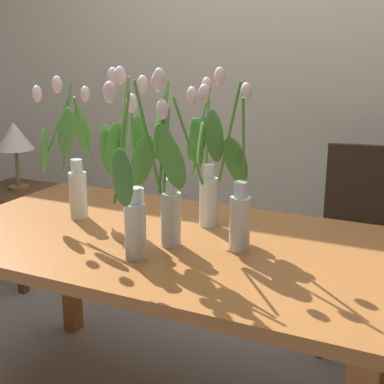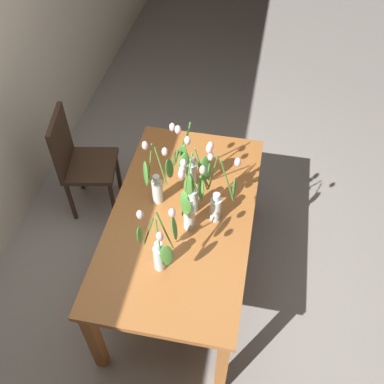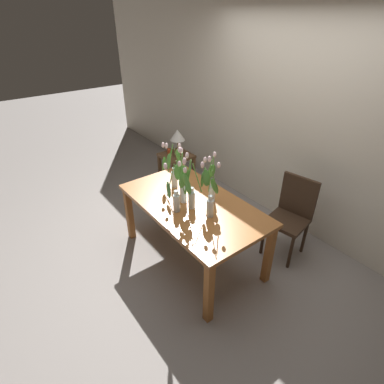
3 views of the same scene
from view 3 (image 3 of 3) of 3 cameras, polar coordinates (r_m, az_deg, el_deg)
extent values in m
plane|color=gray|center=(3.58, 0.13, -12.00)|extent=(18.00, 18.00, 0.00)
cube|color=beige|center=(3.86, 18.54, 13.16)|extent=(9.00, 0.10, 2.70)
cube|color=#A3602D|center=(3.13, 0.15, -2.36)|extent=(1.60, 0.90, 0.04)
cube|color=#A3602D|center=(3.70, -11.72, -4.04)|extent=(0.07, 0.07, 0.70)
cube|color=#A3602D|center=(2.76, 3.20, -18.48)|extent=(0.07, 0.07, 0.70)
cube|color=#A3602D|center=(4.02, -1.84, -0.22)|extent=(0.07, 0.07, 0.70)
cube|color=#A3602D|center=(3.17, 14.27, -11.42)|extent=(0.07, 0.07, 0.70)
cylinder|color=silver|center=(2.88, 3.44, -3.08)|extent=(0.07, 0.07, 0.18)
cylinder|color=silver|center=(2.82, 3.52, -1.15)|extent=(0.04, 0.04, 0.05)
cylinder|color=silver|center=(2.90, 3.42, -3.57)|extent=(0.06, 0.06, 0.11)
cylinder|color=#478433|center=(2.78, 3.41, 2.50)|extent=(0.10, 0.06, 0.34)
ellipsoid|color=silver|center=(2.75, 3.33, 6.23)|extent=(0.04, 0.04, 0.06)
ellipsoid|color=#427F33|center=(2.82, 2.70, 2.68)|extent=(0.08, 0.08, 0.18)
cylinder|color=#478433|center=(2.79, 4.33, 1.91)|extent=(0.04, 0.11, 0.29)
ellipsoid|color=silver|center=(2.76, 5.07, 5.06)|extent=(0.04, 0.04, 0.06)
ellipsoid|color=#427F33|center=(2.87, 4.26, 1.11)|extent=(0.11, 0.07, 0.18)
cylinder|color=silver|center=(3.10, 3.78, -0.30)|extent=(0.07, 0.07, 0.18)
cylinder|color=silver|center=(3.04, 3.85, 1.54)|extent=(0.04, 0.04, 0.05)
cylinder|color=silver|center=(3.12, 3.76, -0.77)|extent=(0.06, 0.06, 0.11)
cylinder|color=#56933D|center=(2.97, 3.11, 3.70)|extent=(0.04, 0.07, 0.27)
ellipsoid|color=silver|center=(2.89, 2.50, 6.08)|extent=(0.04, 0.04, 0.06)
ellipsoid|color=#427F33|center=(2.94, 2.49, 3.08)|extent=(0.10, 0.06, 0.18)
cylinder|color=#56933D|center=(3.00, 4.08, 4.25)|extent=(0.03, 0.04, 0.30)
ellipsoid|color=silver|center=(2.95, 4.29, 7.06)|extent=(0.04, 0.04, 0.06)
ellipsoid|color=#427F33|center=(3.06, 3.72, 3.96)|extent=(0.11, 0.07, 0.18)
cylinder|color=silver|center=(3.09, -1.66, -0.42)|extent=(0.07, 0.07, 0.18)
cylinder|color=silver|center=(3.03, -1.69, 1.43)|extent=(0.04, 0.04, 0.05)
cylinder|color=silver|center=(3.10, -1.65, -0.89)|extent=(0.06, 0.06, 0.11)
cylinder|color=#56933D|center=(2.99, -2.05, 4.63)|extent=(0.08, 0.03, 0.34)
ellipsoid|color=silver|center=(2.95, -2.36, 7.95)|extent=(0.04, 0.04, 0.06)
ellipsoid|color=#4C8E38|center=(3.05, -2.79, 3.72)|extent=(0.06, 0.08, 0.18)
cylinder|color=#56933D|center=(2.93, -2.06, 3.25)|extent=(0.05, 0.07, 0.27)
ellipsoid|color=silver|center=(2.84, -2.38, 5.36)|extent=(0.04, 0.04, 0.06)
ellipsoid|color=#4C8E38|center=(2.91, -1.82, 2.05)|extent=(0.11, 0.07, 0.18)
cylinder|color=#56933D|center=(2.98, -1.88, 4.58)|extent=(0.05, 0.03, 0.35)
ellipsoid|color=silver|center=(2.92, -2.04, 7.85)|extent=(0.04, 0.04, 0.06)
ellipsoid|color=#4C8E38|center=(3.04, -2.54, 3.86)|extent=(0.08, 0.09, 0.18)
cylinder|color=silver|center=(2.95, -2.94, -2.10)|extent=(0.07, 0.07, 0.18)
cylinder|color=silver|center=(2.89, -3.00, -0.20)|extent=(0.04, 0.04, 0.05)
cylinder|color=silver|center=(2.97, -2.92, -2.58)|extent=(0.06, 0.06, 0.11)
cylinder|color=#478433|center=(2.79, -2.16, 2.71)|extent=(0.06, 0.06, 0.35)
ellipsoid|color=silver|center=(2.71, -1.44, 5.93)|extent=(0.04, 0.04, 0.06)
ellipsoid|color=#427F33|center=(2.81, -1.22, 3.17)|extent=(0.08, 0.08, 0.17)
cylinder|color=#478433|center=(2.79, -4.07, 2.20)|extent=(0.01, 0.10, 0.31)
ellipsoid|color=silver|center=(2.69, -5.06, 4.91)|extent=(0.04, 0.04, 0.06)
ellipsoid|color=#427F33|center=(2.78, -4.43, 0.36)|extent=(0.08, 0.02, 0.18)
cylinder|color=silver|center=(2.99, -0.07, -1.51)|extent=(0.07, 0.07, 0.18)
cylinder|color=silver|center=(2.93, -0.07, 0.38)|extent=(0.04, 0.04, 0.05)
cylinder|color=silver|center=(3.01, -0.07, -1.99)|extent=(0.06, 0.06, 0.11)
cylinder|color=#56933D|center=(2.91, -0.54, 3.61)|extent=(0.11, 0.04, 0.31)
ellipsoid|color=silver|center=(2.88, -0.95, 6.91)|extent=(0.04, 0.04, 0.06)
ellipsoid|color=#4C8E38|center=(2.94, -1.34, 3.56)|extent=(0.05, 0.09, 0.18)
cylinder|color=#56933D|center=(2.84, 0.99, 2.64)|extent=(0.09, 0.06, 0.29)
ellipsoid|color=silver|center=(2.76, 1.97, 5.17)|extent=(0.04, 0.04, 0.06)
ellipsoid|color=#4C8E38|center=(2.86, 1.97, 2.29)|extent=(0.07, 0.09, 0.18)
cylinder|color=#56933D|center=(2.83, -0.74, 2.12)|extent=(0.03, 0.09, 0.25)
ellipsoid|color=silver|center=(2.74, -1.34, 4.15)|extent=(0.04, 0.04, 0.06)
ellipsoid|color=#4C8E38|center=(2.80, -0.79, 1.14)|extent=(0.12, 0.04, 0.18)
cylinder|color=#56933D|center=(2.82, -0.82, 2.91)|extent=(0.01, 0.09, 0.33)
ellipsoid|color=silver|center=(2.72, -1.49, 5.80)|extent=(0.04, 0.04, 0.06)
ellipsoid|color=#4C8E38|center=(2.80, -1.08, 1.88)|extent=(0.11, 0.04, 0.18)
cylinder|color=silver|center=(3.37, -3.33, 2.43)|extent=(0.07, 0.07, 0.18)
cylinder|color=silver|center=(3.31, -3.40, 4.17)|extent=(0.04, 0.04, 0.05)
cylinder|color=silver|center=(3.38, -3.32, 1.98)|extent=(0.06, 0.06, 0.11)
cylinder|color=#478433|center=(3.22, -4.16, 6.31)|extent=(0.01, 0.08, 0.31)
ellipsoid|color=silver|center=(3.14, -4.84, 8.69)|extent=(0.04, 0.04, 0.06)
ellipsoid|color=#4C8E38|center=(3.18, -4.45, 5.84)|extent=(0.08, 0.05, 0.18)
cylinder|color=#478433|center=(3.28, -2.84, 6.37)|extent=(0.01, 0.08, 0.26)
ellipsoid|color=silver|center=(3.24, -2.39, 8.66)|extent=(0.04, 0.04, 0.06)
ellipsoid|color=#4C8E38|center=(3.32, -2.54, 6.67)|extent=(0.11, 0.03, 0.18)
cylinder|color=#478433|center=(3.29, -4.49, 6.46)|extent=(0.11, 0.06, 0.25)
ellipsoid|color=silver|center=(3.26, -5.49, 8.84)|extent=(0.04, 0.04, 0.06)
ellipsoid|color=#4C8E38|center=(3.32, -5.31, 5.36)|extent=(0.05, 0.08, 0.17)
cube|color=#382619|center=(3.50, 17.50, -5.28)|extent=(0.47, 0.47, 0.04)
cylinder|color=#382619|center=(3.47, 18.10, -10.76)|extent=(0.04, 0.04, 0.43)
cylinder|color=#382619|center=(3.57, 13.23, -8.52)|extent=(0.04, 0.04, 0.43)
cylinder|color=#382619|center=(3.72, 20.44, -7.98)|extent=(0.04, 0.04, 0.43)
cylinder|color=#382619|center=(3.82, 15.85, -5.99)|extent=(0.04, 0.04, 0.43)
cube|color=#382619|center=(3.51, 19.46, -0.65)|extent=(0.40, 0.11, 0.46)
cube|color=brown|center=(4.65, -2.99, 6.87)|extent=(0.44, 0.44, 0.04)
cube|color=brown|center=(4.82, -6.06, 4.04)|extent=(0.04, 0.04, 0.51)
cube|color=brown|center=(4.54, -3.51, 2.30)|extent=(0.04, 0.04, 0.51)
cube|color=brown|center=(5.00, -2.36, 5.27)|extent=(0.04, 0.04, 0.51)
cube|color=brown|center=(4.73, 0.31, 3.66)|extent=(0.04, 0.04, 0.51)
cylinder|color=olive|center=(4.63, -2.66, 7.16)|extent=(0.12, 0.12, 0.02)
cylinder|color=olive|center=(4.58, -2.70, 8.51)|extent=(0.02, 0.02, 0.22)
cone|color=silver|center=(4.51, -2.76, 10.74)|extent=(0.22, 0.22, 0.16)
cylinder|color=#CC4C23|center=(4.67, -4.37, 7.72)|extent=(0.06, 0.06, 0.07)
camera|label=1|loc=(1.61, -27.17, -14.28)|focal=50.54mm
camera|label=2|loc=(3.98, -24.67, 36.21)|focal=41.31mm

